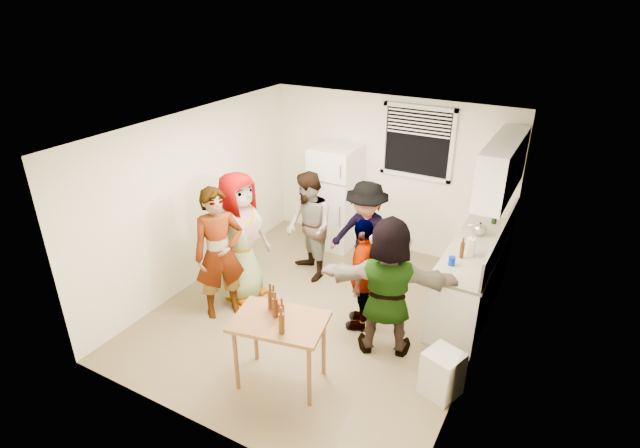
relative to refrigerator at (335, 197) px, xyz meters
The scene contains 23 objects.
room 2.20m from the refrigerator, 68.25° to the right, with size 4.00×4.50×2.50m, color white, non-canonical shape.
window 1.60m from the refrigerator, 15.38° to the left, with size 1.12×0.10×1.06m, color white, non-canonical shape.
refrigerator is the anchor object (origin of this frame).
counter_lower 2.59m from the refrigerator, 16.59° to the right, with size 0.60×2.20×0.86m, color white.
countertop 2.56m from the refrigerator, 16.59° to the right, with size 0.64×2.22×0.04m, color beige.
backsplash 2.84m from the refrigerator, 14.94° to the right, with size 0.03×2.20×0.36m, color #A7A298.
upper_cabinets 2.85m from the refrigerator, 11.61° to the right, with size 0.34×1.60×0.70m, color white.
kettle 2.43m from the refrigerator, ahead, with size 0.24×0.20×0.20m, color silver, non-canonical shape.
paper_towel 2.63m from the refrigerator, 22.62° to the right, with size 0.11×0.11×0.24m, color white.
wine_bottle 2.50m from the refrigerator, ahead, with size 0.07×0.07×0.27m, color black.
beer_bottle_counter 2.61m from the refrigerator, 25.56° to the right, with size 0.05×0.05×0.21m, color #47230C.
blue_cup 2.67m from the refrigerator, 30.80° to the right, with size 0.08×0.08×0.11m, color #0322A9.
picture_frame 2.68m from the refrigerator, ahead, with size 0.02×0.17×0.14m, color #F3EC58.
trash_bin 3.69m from the refrigerator, 44.43° to the right, with size 0.35×0.35×0.52m, color beige.
serving_table 3.48m from the refrigerator, 72.65° to the right, with size 0.97×0.65×0.82m, color brown, non-canonical shape.
beer_bottle_table 3.37m from the refrigerator, 72.06° to the right, with size 0.05×0.05×0.21m, color #47230C.
red_cup 3.23m from the refrigerator, 73.45° to the right, with size 0.10×0.10×0.13m, color red.
guest_grey 2.24m from the refrigerator, 100.96° to the right, with size 0.90×1.83×0.58m, color gray.
guest_stripe 2.66m from the refrigerator, 98.50° to the right, with size 0.65×1.78×0.43m, color #141933.
guest_back_left 1.42m from the refrigerator, 82.17° to the right, with size 0.79×1.63×0.62m, color brown.
guest_back_right 1.67m from the refrigerator, 45.56° to the right, with size 1.05×1.63×0.61m, color #45464B.
guest_black 2.45m from the refrigerator, 54.01° to the right, with size 0.88×1.50×0.37m, color black.
guest_orange 2.92m from the refrigerator, 50.31° to the right, with size 1.60×1.72×0.51m, color #F3865B.
Camera 1 is at (2.69, -4.86, 3.95)m, focal length 28.00 mm.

